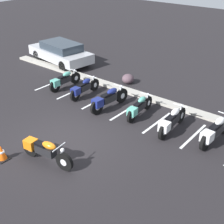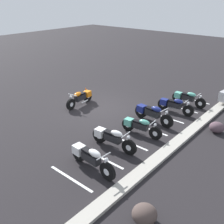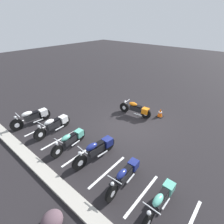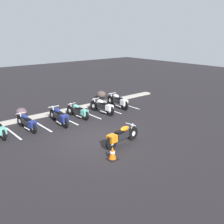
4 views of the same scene
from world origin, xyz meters
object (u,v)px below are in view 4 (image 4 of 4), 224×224
at_px(motorcycle_orange_featured, 121,136).
at_px(parked_bike_3, 79,111).
at_px(parked_bike_2, 59,116).
at_px(landscape_rock_0, 21,112).
at_px(parked_bike_1, 27,122).
at_px(parked_bike_5, 118,101).
at_px(parked_bike_4, 103,107).
at_px(landscape_rock_1, 101,95).
at_px(traffic_cone, 112,153).

xyz_separation_m(motorcycle_orange_featured, parked_bike_3, (0.66, 4.51, -0.02)).
xyz_separation_m(parked_bike_2, landscape_rock_0, (-1.02, 2.87, -0.22)).
xyz_separation_m(parked_bike_1, parked_bike_5, (6.39, 0.11, 0.05)).
bearing_deg(landscape_rock_0, parked_bike_4, -34.45).
relative_size(parked_bike_4, landscape_rock_0, 3.25).
bearing_deg(landscape_rock_1, traffic_cone, -125.17).
bearing_deg(landscape_rock_1, parked_bike_3, -143.28).
bearing_deg(parked_bike_3, landscape_rock_1, -58.63).
distance_m(parked_bike_1, landscape_rock_0, 2.68).
xyz_separation_m(motorcycle_orange_featured, parked_bike_4, (2.31, 4.28, 0.01)).
distance_m(motorcycle_orange_featured, parked_bike_4, 4.86).
bearing_deg(parked_bike_4, parked_bike_1, 83.78).
height_order(parked_bike_3, landscape_rock_0, parked_bike_3).
xyz_separation_m(parked_bike_2, traffic_cone, (-0.42, -5.05, -0.21)).
relative_size(parked_bike_5, landscape_rock_0, 3.37).
bearing_deg(traffic_cone, parked_bike_3, 70.85).
relative_size(motorcycle_orange_featured, landscape_rock_0, 3.16).
relative_size(parked_bike_1, landscape_rock_1, 2.86).
distance_m(parked_bike_1, parked_bike_2, 1.74).
relative_size(motorcycle_orange_featured, parked_bike_5, 0.94).
bearing_deg(motorcycle_orange_featured, parked_bike_1, 112.05).
bearing_deg(traffic_cone, landscape_rock_0, 94.35).
bearing_deg(parked_bike_3, landscape_rock_0, 38.14).
relative_size(parked_bike_1, parked_bike_3, 1.02).
bearing_deg(landscape_rock_0, parked_bike_5, -23.52).
distance_m(parked_bike_5, traffic_cone, 7.46).
bearing_deg(parked_bike_3, parked_bike_5, -93.38).
distance_m(motorcycle_orange_featured, parked_bike_5, 6.04).
bearing_deg(traffic_cone, parked_bike_2, 85.26).
bearing_deg(parked_bike_1, parked_bike_5, -92.44).
bearing_deg(parked_bike_3, parked_bike_4, -103.22).
bearing_deg(parked_bike_3, parked_bike_2, 95.77).
bearing_deg(parked_bike_3, traffic_cone, 155.50).
relative_size(motorcycle_orange_featured, parked_bike_3, 1.05).
bearing_deg(parked_bike_1, landscape_rock_0, -18.49).
bearing_deg(landscape_rock_1, parked_bike_1, -157.34).
bearing_deg(landscape_rock_0, landscape_rock_1, 3.61).
distance_m(parked_bike_3, landscape_rock_1, 5.02).
relative_size(parked_bike_4, traffic_cone, 3.93).
bearing_deg(traffic_cone, landscape_rock_1, 54.83).
relative_size(motorcycle_orange_featured, parked_bike_4, 0.97).
bearing_deg(parked_bike_5, motorcycle_orange_featured, 144.29).
distance_m(motorcycle_orange_featured, parked_bike_1, 5.15).
height_order(parked_bike_4, parked_bike_5, parked_bike_5).
height_order(parked_bike_1, parked_bike_5, parked_bike_5).
height_order(parked_bike_1, parked_bike_2, parked_bike_2).
height_order(parked_bike_2, parked_bike_4, parked_bike_2).
distance_m(motorcycle_orange_featured, parked_bike_2, 4.30).
xyz_separation_m(parked_bike_1, traffic_cone, (1.30, -5.34, -0.17)).
distance_m(parked_bike_3, landscape_rock_0, 3.57).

